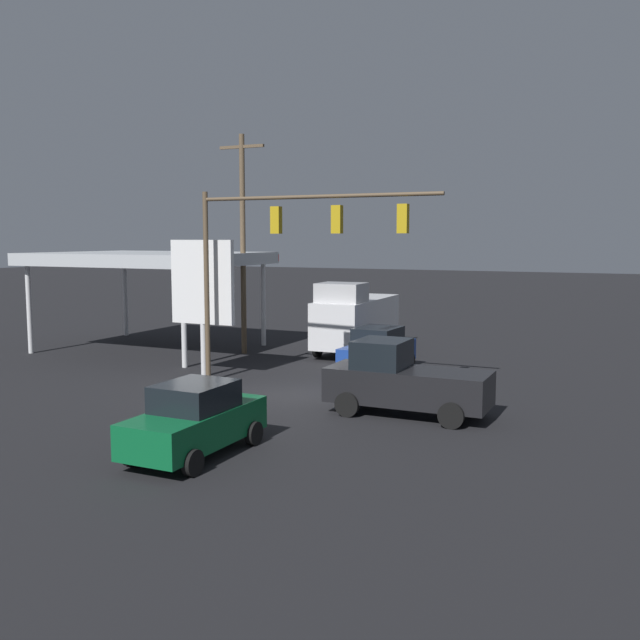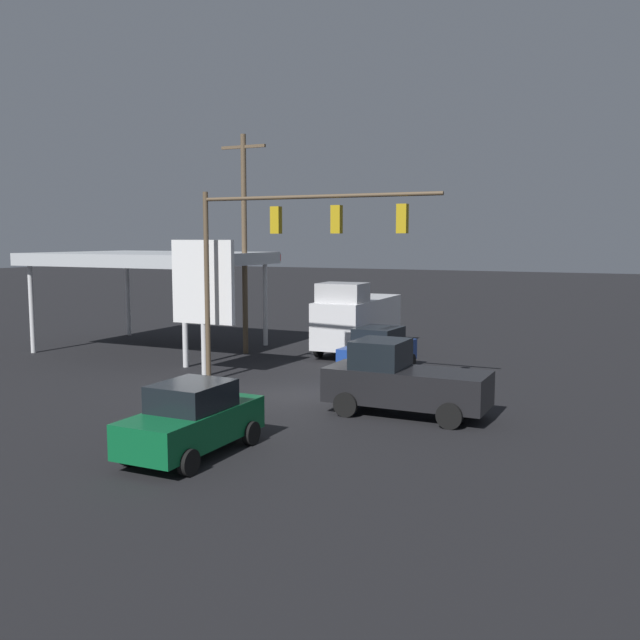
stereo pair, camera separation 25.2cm
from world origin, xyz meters
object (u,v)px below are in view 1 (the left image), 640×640
at_px(delivery_truck, 355,319).
at_px(sedan_far, 195,420).
at_px(utility_pole, 243,240).
at_px(price_sign, 202,285).
at_px(pickup_parked, 403,381).
at_px(sedan_waiting, 378,350).
at_px(traffic_signal_assembly, 286,239).

height_order(delivery_truck, sedan_far, delivery_truck).
bearing_deg(delivery_truck, utility_pole, -63.86).
relative_size(price_sign, sedan_far, 1.27).
bearing_deg(sedan_far, pickup_parked, 151.21).
bearing_deg(pickup_parked, delivery_truck, -60.69).
distance_m(delivery_truck, sedan_far, 17.61).
bearing_deg(pickup_parked, sedan_waiting, -63.07).
bearing_deg(traffic_signal_assembly, delivery_truck, -84.51).
bearing_deg(utility_pole, sedan_waiting, 166.03).
xyz_separation_m(delivery_truck, sedan_far, (-2.52, 17.41, -0.74)).
distance_m(traffic_signal_assembly, price_sign, 4.66).
bearing_deg(sedan_far, utility_pole, -153.01).
height_order(traffic_signal_assembly, delivery_truck, traffic_signal_assembly).
distance_m(pickup_parked, sedan_far, 7.35).
height_order(delivery_truck, pickup_parked, delivery_truck).
height_order(price_sign, sedan_waiting, price_sign).
relative_size(price_sign, pickup_parked, 1.08).
bearing_deg(pickup_parked, price_sign, -15.39).
distance_m(sedan_waiting, delivery_truck, 5.38).
xyz_separation_m(sedan_waiting, sedan_far, (0.33, 12.91, 0.00)).
bearing_deg(delivery_truck, price_sign, -23.53).
bearing_deg(utility_pole, sedan_far, 116.51).
xyz_separation_m(delivery_truck, pickup_parked, (-6.11, 11.01, -0.58)).
bearing_deg(sedan_waiting, price_sign, -54.89).
distance_m(price_sign, sedan_waiting, 7.81).
relative_size(traffic_signal_assembly, price_sign, 1.71).
height_order(utility_pole, sedan_far, utility_pole).
distance_m(utility_pole, sedan_far, 17.21).
distance_m(traffic_signal_assembly, sedan_far, 9.70).
relative_size(traffic_signal_assembly, delivery_truck, 1.39).
relative_size(utility_pole, delivery_truck, 1.55).
relative_size(delivery_truck, sedan_far, 1.56).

